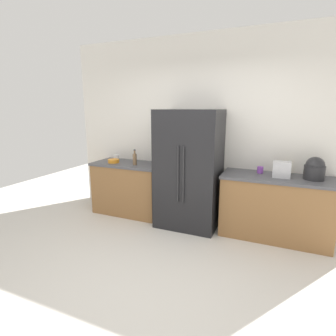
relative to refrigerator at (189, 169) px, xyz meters
The scene contains 12 objects.
ground_plane 1.72m from the refrigerator, 84.61° to the right, with size 9.44×9.44×0.00m, color beige.
kitchen_back_panel 0.71m from the refrigerator, 71.66° to the left, with size 4.72×0.10×2.89m, color silver.
counter_left 1.20m from the refrigerator, behind, with size 1.20×0.61×0.88m.
counter_right 1.32m from the refrigerator, ahead, with size 1.46×0.61×0.88m.
refrigerator is the anchor object (origin of this frame).
toaster 1.29m from the refrigerator, ahead, with size 0.22×0.16×0.21m, color silver.
rice_cooker 1.68m from the refrigerator, ahead, with size 0.25×0.25×0.30m.
bottle_a 0.93m from the refrigerator, behind, with size 0.06×0.06×0.25m.
cup_a 1.02m from the refrigerator, 10.15° to the left, with size 0.08×0.08×0.09m, color purple.
cup_b 1.42m from the refrigerator, behind, with size 0.09×0.09×0.10m, color white.
cup_c 1.38m from the refrigerator, 10.24° to the left, with size 0.07×0.07×0.09m, color yellow.
bowl_a 1.35m from the refrigerator, behind, with size 0.19×0.19×0.06m, color orange.
Camera 1 is at (1.10, -2.25, 1.79)m, focal length 28.32 mm.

